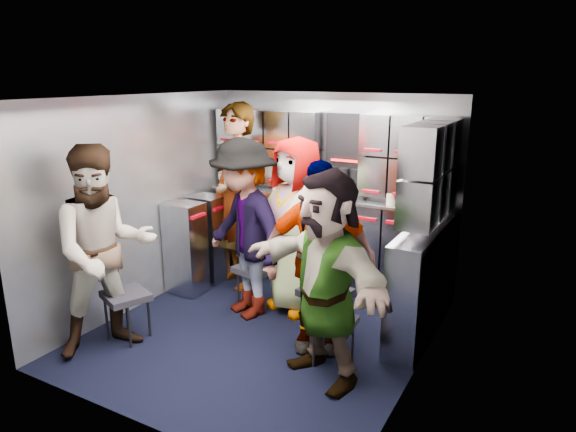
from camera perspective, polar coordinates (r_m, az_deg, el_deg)
The scene contains 29 objects.
floor at distance 4.84m, azimuth -2.76°, elevation -12.67°, with size 3.00×3.00×0.00m, color black.
wall_back at distance 5.73m, azimuth 4.97°, elevation 3.00°, with size 2.80×0.04×2.10m, color gray.
wall_left at distance 5.29m, azimuth -15.94°, elevation 1.41°, with size 0.04×3.00×2.10m, color gray.
wall_right at distance 3.92m, azimuth 14.78°, elevation -3.34°, with size 0.04×3.00×2.10m, color gray.
ceiling at distance 4.27m, azimuth -3.13°, elevation 13.02°, with size 2.80×3.00×0.02m, color silver.
cart_bank_back at distance 5.69m, azimuth 3.98°, elevation -2.85°, with size 2.68×0.38×0.99m, color #989DA8.
cart_bank_left at distance 5.71m, azimuth -10.10°, elevation -3.02°, with size 0.38×0.76×0.99m, color #989DA8.
counter at distance 5.55m, azimuth 4.08°, elevation 2.25°, with size 2.68×0.42×0.03m, color #BABDC2.
locker_bank_back at distance 5.52m, azimuth 4.44°, elevation 7.18°, with size 2.68×0.28×0.82m, color #989DA8.
locker_bank_right at distance 4.51m, azimuth 15.55°, elevation 4.80°, with size 0.28×1.00×0.82m, color #989DA8.
right_cabinet at distance 4.69m, azimuth 14.39°, elevation -7.34°, with size 0.28×1.20×1.00m, color #989DA8.
coffee_niche at distance 5.51m, azimuth 6.41°, elevation 6.90°, with size 0.46×0.16×0.84m, color black, non-canonical shape.
red_latch_strip at distance 5.41m, azimuth 3.16°, elevation 0.43°, with size 2.60×0.02×0.03m, color #920110.
jump_seat_near_left at distance 4.77m, azimuth -17.55°, elevation -8.67°, with size 0.48×0.47×0.44m.
jump_seat_mid_left at distance 5.17m, azimuth -3.66°, elevation -6.12°, with size 0.43×0.42×0.43m.
jump_seat_center at distance 5.27m, azimuth 1.85°, elevation -5.60°, with size 0.39×0.37×0.44m.
jump_seat_mid_right at distance 4.57m, azimuth 4.18°, elevation -8.71°, with size 0.47×0.46×0.46m.
jump_seat_near_right at distance 4.19m, azimuth 5.12°, elevation -11.99°, with size 0.37×0.35×0.40m.
attendant_standing at distance 5.56m, azimuth -5.68°, elevation 2.13°, with size 0.73×0.48×2.01m, color black.
attendant_arc_a at distance 4.49m, azimuth -19.71°, elevation -3.66°, with size 0.86×0.67×1.76m, color black.
attendant_arc_b at distance 4.87m, azimuth -4.89°, elevation -1.49°, with size 1.12×0.64×1.73m, color black.
attendant_arc_c at distance 4.96m, azimuth 0.95°, elevation -1.13°, with size 0.84×0.55×1.73m, color black.
attendant_arc_d at distance 4.27m, azimuth 3.27°, elevation -4.61°, with size 0.96×0.40×1.63m, color black.
attendant_arc_e at distance 3.84m, azimuth 4.19°, elevation -6.85°, with size 1.53×0.49×1.65m, color black.
bottle_left at distance 5.68m, azimuth -0.37°, elevation 4.19°, with size 0.06×0.06×0.28m, color white.
bottle_mid at distance 5.56m, azimuth 2.08°, elevation 3.83°, with size 0.07×0.07×0.26m, color white.
bottle_right at distance 5.13m, azimuth 14.79°, elevation 2.42°, with size 0.06×0.06×0.28m, color white.
cup_left at distance 5.74m, azimuth -1.33°, elevation 3.44°, with size 0.09×0.09×0.11m, color tan.
cup_right at distance 5.22m, azimuth 11.35°, elevation 1.89°, with size 0.09×0.09×0.10m, color tan.
Camera 1 is at (2.26, -3.63, 2.28)m, focal length 32.00 mm.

